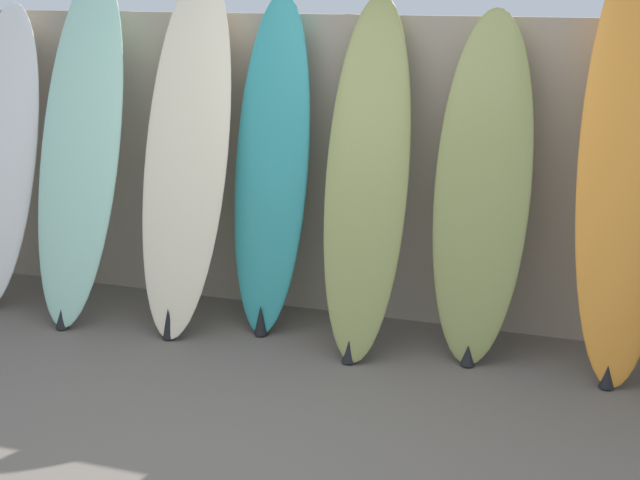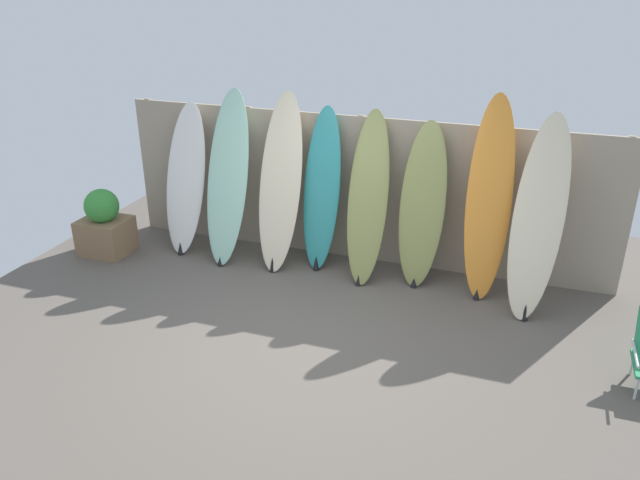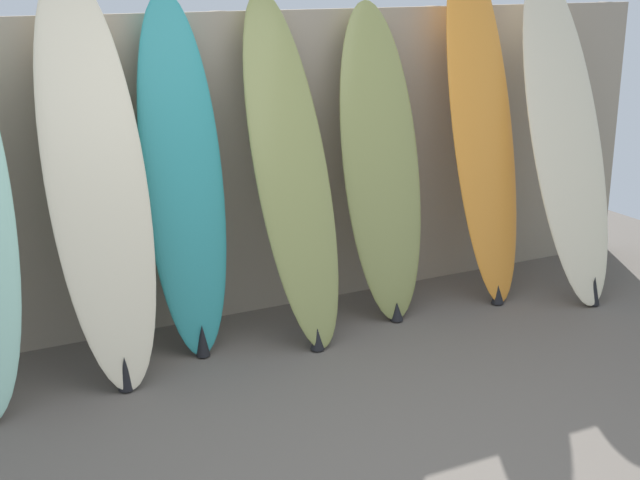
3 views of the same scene
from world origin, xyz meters
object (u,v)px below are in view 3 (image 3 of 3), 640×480
surfboard_olive_4 (292,171)px  surfboard_teal_3 (183,179)px  surfboard_olive_5 (381,164)px  surfboard_orange_6 (483,127)px  surfboard_cream_7 (566,136)px  surfboard_cream_2 (97,181)px

surfboard_olive_4 → surfboard_teal_3: bearing=170.4°
surfboard_teal_3 → surfboard_olive_5: bearing=-1.7°
surfboard_teal_3 → surfboard_orange_6: size_ratio=0.88×
surfboard_olive_5 → surfboard_orange_6: surfboard_orange_6 is taller
surfboard_teal_3 → surfboard_olive_4: size_ratio=1.00×
surfboard_cream_7 → surfboard_orange_6: bearing=161.8°
surfboard_cream_2 → surfboard_teal_3: bearing=12.7°
surfboard_olive_5 → surfboard_cream_7: 1.25m
surfboard_olive_4 → surfboard_orange_6: (1.33, 0.05, 0.13)m
surfboard_cream_2 → surfboard_olive_4: bearing=0.5°
surfboard_cream_2 → surfboard_olive_4: 1.08m
surfboard_olive_4 → surfboard_orange_6: 1.34m
surfboard_olive_5 → surfboard_olive_4: bearing=-174.0°
surfboard_cream_2 → surfboard_cream_7: (2.93, -0.12, -0.00)m
surfboard_olive_4 → surfboard_olive_5: 0.62m
surfboard_cream_2 → surfboard_olive_4: (1.08, 0.01, -0.06)m
surfboard_teal_3 → surfboard_olive_5: surfboard_teal_3 is taller
surfboard_teal_3 → surfboard_orange_6: (1.92, -0.05, 0.14)m
surfboard_cream_2 → surfboard_cream_7: 2.93m
surfboard_cream_2 → surfboard_olive_5: bearing=2.5°
surfboard_olive_5 → surfboard_orange_6: (0.71, -0.02, 0.17)m
surfboard_teal_3 → surfboard_olive_5: 1.21m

